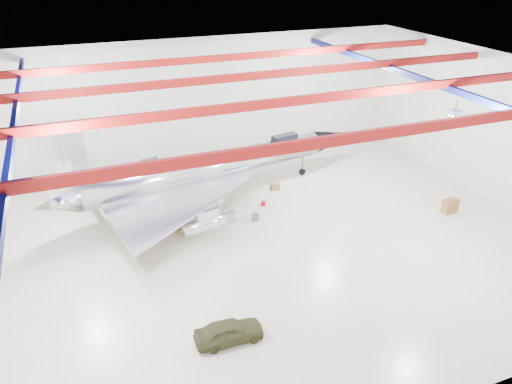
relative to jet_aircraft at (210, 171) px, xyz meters
name	(u,v)px	position (x,y,z in m)	size (l,w,h in m)	color
floor	(245,245)	(0.17, -7.15, -2.45)	(40.00, 40.00, 0.00)	beige
wall_back	(184,104)	(0.17, 7.85, 3.05)	(40.00, 40.00, 0.00)	silver
wall_right	(496,129)	(20.17, -7.15, 3.05)	(30.00, 30.00, 0.00)	silver
ceiling	(243,80)	(0.17, -7.15, 8.55)	(40.00, 40.00, 0.00)	#0A0F38
ceiling_structure	(243,92)	(0.17, -7.15, 7.87)	(39.50, 29.50, 1.08)	maroon
jet_aircraft	(210,171)	(0.00, 0.00, 0.00)	(27.23, 18.24, 7.47)	silver
jeep	(229,331)	(-3.62, -15.16, -1.86)	(1.40, 3.48, 1.19)	#383B1D
desk	(450,206)	(15.86, -8.44, -1.91)	(1.18, 0.59, 1.08)	brown
crate_ply	(180,231)	(-3.45, -4.12, -2.27)	(0.51, 0.41, 0.36)	olive
toolbox_red	(203,204)	(-0.87, -0.77, -2.31)	(0.39, 0.31, 0.27)	maroon
engine_drum	(256,217)	(2.06, -4.27, -2.21)	(0.53, 0.53, 0.48)	#59595B
parts_bin	(275,187)	(5.36, -0.17, -2.22)	(0.66, 0.53, 0.46)	olive
tool_chest	(263,203)	(3.43, -2.40, -2.29)	(0.36, 0.36, 0.32)	maroon
oil_barrel	(172,206)	(-3.15, -0.27, -2.28)	(0.49, 0.39, 0.34)	olive
spares_box	(224,181)	(1.88, 2.55, -2.28)	(0.38, 0.38, 0.34)	#59595B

